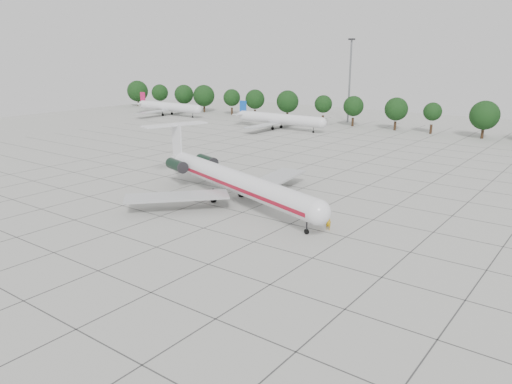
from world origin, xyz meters
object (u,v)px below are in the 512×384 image
main_airliner (229,179)px  ground_crew (328,222)px  bg_airliner_b (279,119)px  bg_airliner_a (169,107)px  floodlight_mast (350,76)px

main_airliner → ground_crew: main_airliner is taller
main_airliner → bg_airliner_b: size_ratio=1.42×
main_airliner → bg_airliner_a: bearing=159.1°
bg_airliner_b → floodlight_mast: bearing=69.6°
bg_airliner_b → bg_airliner_a: bearing=176.0°
bg_airliner_b → floodlight_mast: size_ratio=1.11×
floodlight_mast → ground_crew: bearing=-64.7°
bg_airliner_b → floodlight_mast: 28.95m
main_airliner → bg_airliner_b: (-34.10, 63.60, -0.49)m
bg_airliner_a → bg_airliner_b: size_ratio=1.00×
main_airliner → bg_airliner_b: bearing=136.2°
main_airliner → bg_airliner_b: 72.17m
main_airliner → bg_airliner_a: 106.82m
main_airliner → bg_airliner_a: main_airliner is taller
bg_airliner_a → floodlight_mast: bearing=20.3°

